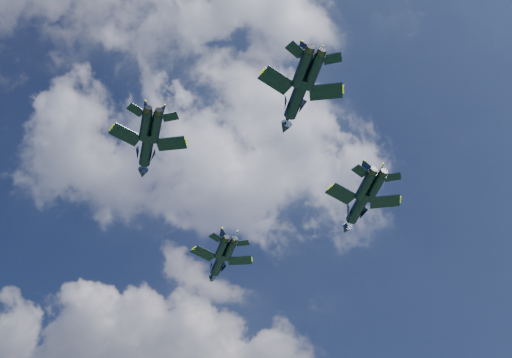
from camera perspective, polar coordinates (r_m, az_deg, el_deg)
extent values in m
cylinder|color=black|center=(101.28, -3.70, -8.36)|extent=(3.67, 8.20, 1.61)
cone|color=black|center=(105.37, -4.45, -9.97)|extent=(2.08, 2.65, 1.52)
ellipsoid|color=brown|center=(103.88, -4.12, -9.08)|extent=(1.52, 2.70, 0.73)
cube|color=black|center=(99.34, -5.24, -7.41)|extent=(4.69, 4.35, 0.16)
cube|color=black|center=(100.53, -1.64, -8.13)|extent=(4.36, 2.80, 0.16)
cube|color=black|center=(95.85, -4.03, -5.87)|extent=(2.49, 2.45, 0.13)
cube|color=black|center=(96.75, -1.35, -6.41)|extent=(2.39, 1.78, 0.13)
cube|color=black|center=(97.42, -3.33, -5.71)|extent=(1.33, 2.39, 2.70)
cube|color=black|center=(97.80, -2.21, -5.94)|extent=(1.35, 2.68, 2.70)
cylinder|color=black|center=(84.52, -10.85, 3.03)|extent=(3.35, 8.37, 1.64)
cone|color=black|center=(88.19, -11.27, 0.54)|extent=(2.02, 2.65, 1.55)
ellipsoid|color=brown|center=(86.95, -11.05, 1.81)|extent=(1.43, 2.74, 0.75)
cube|color=black|center=(83.41, -12.92, 4.35)|extent=(4.80, 4.32, 0.16)
cube|color=black|center=(83.31, -8.47, 3.53)|extent=(4.54, 3.05, 0.16)
cube|color=black|center=(80.23, -11.94, 6.79)|extent=(2.56, 2.46, 0.13)
cube|color=black|center=(80.15, -8.59, 6.18)|extent=(2.48, 1.91, 0.13)
cube|color=black|center=(81.63, -10.91, 6.78)|extent=(1.22, 2.49, 2.75)
cube|color=black|center=(81.60, -9.52, 6.52)|extent=(1.33, 2.73, 2.75)
cylinder|color=black|center=(94.36, 10.23, -2.69)|extent=(3.66, 9.46, 1.86)
cone|color=black|center=(98.40, 8.98, -4.99)|extent=(2.25, 2.98, 1.75)
ellipsoid|color=brown|center=(97.00, 9.47, -3.77)|extent=(1.58, 3.09, 0.85)
cube|color=black|center=(91.77, 8.55, -1.48)|extent=(5.44, 4.85, 0.19)
cube|color=black|center=(94.38, 12.77, -2.21)|extent=(5.15, 3.50, 0.19)
cube|color=black|center=(88.62, 10.38, 0.80)|extent=(2.89, 2.77, 0.14)
cube|color=black|center=(90.58, 13.51, 0.20)|extent=(2.81, 2.19, 0.14)
cube|color=black|center=(90.69, 10.97, 0.89)|extent=(1.34, 2.83, 3.10)
cube|color=black|center=(91.50, 12.28, 0.64)|extent=(1.49, 3.08, 3.10)
cylinder|color=black|center=(76.53, 4.11, 8.14)|extent=(3.50, 8.66, 1.70)
cone|color=black|center=(79.69, 2.90, 5.09)|extent=(2.10, 2.74, 1.61)
ellipsoid|color=brown|center=(78.71, 3.39, 6.61)|extent=(1.49, 2.84, 0.77)
cube|color=black|center=(74.80, 2.06, 9.82)|extent=(4.97, 4.48, 0.17)
cube|color=black|center=(76.34, 7.01, 8.67)|extent=(4.69, 3.14, 0.17)
cube|color=black|center=(72.40, 3.95, 12.79)|extent=(2.64, 2.55, 0.13)
cube|color=black|center=(73.55, 7.66, 11.86)|extent=(2.56, 1.97, 0.13)
cube|color=black|center=(74.18, 4.78, 12.59)|extent=(1.28, 2.57, 2.84)
cube|color=black|center=(74.66, 6.32, 12.21)|extent=(1.38, 2.82, 2.84)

